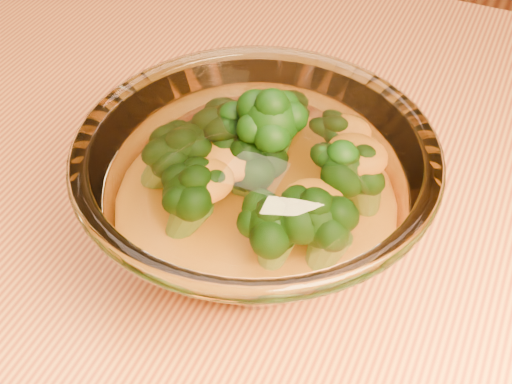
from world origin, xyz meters
The scene contains 4 objects.
table centered at (0.00, 0.00, 0.65)m, with size 1.20×0.80×0.75m.
glass_bowl centered at (-0.10, 0.00, 0.80)m, with size 0.22×0.22×0.10m.
cheese_sauce centered at (-0.10, 0.00, 0.78)m, with size 0.13×0.13×0.04m, color orange.
broccoli_heap centered at (-0.10, 0.01, 0.82)m, with size 0.16×0.13×0.08m.
Camera 1 is at (0.03, -0.30, 1.12)m, focal length 50.00 mm.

